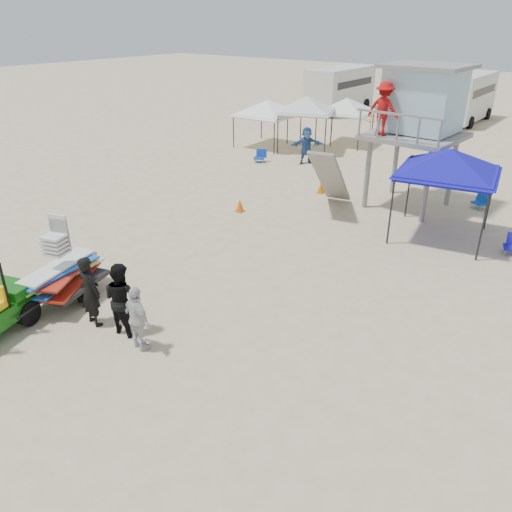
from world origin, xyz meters
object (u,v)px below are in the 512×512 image
Objects in this scene: surf_trailer at (65,271)px; canopy_blue at (451,153)px; lifeguard_tower at (418,106)px; man_left at (90,291)px.

canopy_blue is at bearing 58.11° from surf_trailer.
lifeguard_tower is 1.50× the size of canopy_blue.
surf_trailer is 0.75× the size of canopy_blue.
surf_trailer is 13.55m from lifeguard_tower.
surf_trailer is 12.14m from canopy_blue.
man_left is 0.35× the size of lifeguard_tower.
man_left is (1.52, -0.30, 0.06)m from surf_trailer.
surf_trailer reaches higher than man_left.
lifeguard_tower reaches higher than surf_trailer.
surf_trailer is 0.50× the size of lifeguard_tower.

